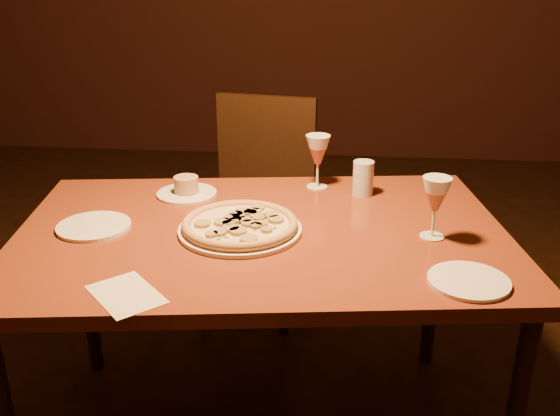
{
  "coord_description": "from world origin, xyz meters",
  "views": [
    {
      "loc": [
        -0.06,
        -1.48,
        1.55
      ],
      "look_at": [
        -0.22,
        0.27,
        0.83
      ],
      "focal_mm": 40.0,
      "sensor_mm": 36.0,
      "label": 1
    }
  ],
  "objects": [
    {
      "name": "dining_table",
      "position": [
        -0.27,
        0.22,
        0.71
      ],
      "size": [
        1.57,
        1.12,
        0.78
      ],
      "rotation": [
        0.0,
        0.0,
        0.13
      ],
      "color": "maroon",
      "rests_on": "floor"
    },
    {
      "name": "chair_far",
      "position": [
        -0.41,
        1.14,
        0.54
      ],
      "size": [
        0.53,
        0.53,
        0.96
      ],
      "rotation": [
        0.0,
        0.0,
        -0.16
      ],
      "color": "black",
      "rests_on": "floor"
    },
    {
      "name": "pizza_plate",
      "position": [
        -0.34,
        0.19,
        0.8
      ],
      "size": [
        0.37,
        0.37,
        0.04
      ],
      "color": "white",
      "rests_on": "dining_table"
    },
    {
      "name": "ramekin_saucer",
      "position": [
        -0.57,
        0.48,
        0.8
      ],
      "size": [
        0.2,
        0.2,
        0.06
      ],
      "color": "white",
      "rests_on": "dining_table"
    },
    {
      "name": "wine_glass_far",
      "position": [
        -0.12,
        0.6,
        0.88
      ],
      "size": [
        0.09,
        0.09,
        0.19
      ],
      "primitive_type": null,
      "color": "#AA5B47",
      "rests_on": "dining_table"
    },
    {
      "name": "wine_glass_right",
      "position": [
        0.23,
        0.21,
        0.87
      ],
      "size": [
        0.08,
        0.08,
        0.18
      ],
      "primitive_type": null,
      "color": "#AA5B47",
      "rests_on": "dining_table"
    },
    {
      "name": "water_tumbler",
      "position": [
        0.03,
        0.54,
        0.84
      ],
      "size": [
        0.07,
        0.07,
        0.12
      ],
      "primitive_type": "cylinder",
      "color": "silver",
      "rests_on": "dining_table"
    },
    {
      "name": "side_plate_left",
      "position": [
        -0.78,
        0.18,
        0.79
      ],
      "size": [
        0.22,
        0.22,
        0.01
      ],
      "primitive_type": "cylinder",
      "color": "white",
      "rests_on": "dining_table"
    },
    {
      "name": "side_plate_near",
      "position": [
        0.28,
        -0.06,
        0.79
      ],
      "size": [
        0.21,
        0.21,
        0.01
      ],
      "primitive_type": "cylinder",
      "color": "white",
      "rests_on": "dining_table"
    },
    {
      "name": "menu_card",
      "position": [
        -0.55,
        -0.2,
        0.78
      ],
      "size": [
        0.23,
        0.24,
        0.0
      ],
      "primitive_type": "cube",
      "rotation": [
        0.0,
        0.0,
        0.74
      ],
      "color": "silver",
      "rests_on": "dining_table"
    }
  ]
}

